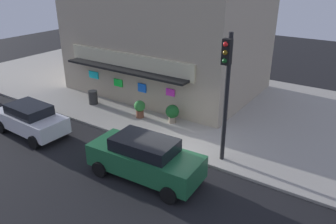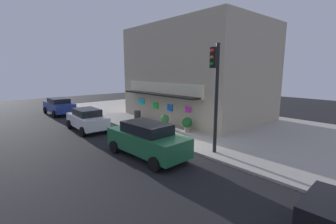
{
  "view_description": "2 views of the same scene",
  "coord_description": "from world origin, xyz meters",
  "px_view_note": "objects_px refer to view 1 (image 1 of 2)",
  "views": [
    {
      "loc": [
        6.76,
        -10.57,
        7.53
      ],
      "look_at": [
        -0.98,
        0.94,
        1.48
      ],
      "focal_mm": 35.35,
      "sensor_mm": 36.0,
      "label": 1
    },
    {
      "loc": [
        8.88,
        -8.4,
        4.15
      ],
      "look_at": [
        -2.3,
        1.28,
        1.54
      ],
      "focal_mm": 25.01,
      "sensor_mm": 36.0,
      "label": 2
    }
  ],
  "objects_px": {
    "traffic_light": "(226,83)",
    "potted_plant_by_doorway": "(172,112)",
    "potted_plant_by_window": "(140,108)",
    "parked_car_white": "(31,119)",
    "trash_can": "(93,97)",
    "parked_car_green": "(145,158)"
  },
  "relations": [
    {
      "from": "parked_car_white",
      "to": "trash_can",
      "type": "bearing_deg",
      "value": 92.49
    },
    {
      "from": "trash_can",
      "to": "parked_car_green",
      "type": "relative_size",
      "value": 0.17
    },
    {
      "from": "potted_plant_by_doorway",
      "to": "parked_car_white",
      "type": "bearing_deg",
      "value": -137.42
    },
    {
      "from": "potted_plant_by_doorway",
      "to": "potted_plant_by_window",
      "type": "distance_m",
      "value": 1.86
    },
    {
      "from": "potted_plant_by_doorway",
      "to": "parked_car_white",
      "type": "relative_size",
      "value": 0.25
    },
    {
      "from": "potted_plant_by_doorway",
      "to": "traffic_light",
      "type": "bearing_deg",
      "value": -27.53
    },
    {
      "from": "potted_plant_by_window",
      "to": "parked_car_white",
      "type": "bearing_deg",
      "value": -127.72
    },
    {
      "from": "traffic_light",
      "to": "potted_plant_by_doorway",
      "type": "height_order",
      "value": "traffic_light"
    },
    {
      "from": "trash_can",
      "to": "potted_plant_by_window",
      "type": "height_order",
      "value": "potted_plant_by_window"
    },
    {
      "from": "parked_car_white",
      "to": "parked_car_green",
      "type": "bearing_deg",
      "value": 1.34
    },
    {
      "from": "potted_plant_by_doorway",
      "to": "parked_car_green",
      "type": "relative_size",
      "value": 0.21
    },
    {
      "from": "traffic_light",
      "to": "potted_plant_by_window",
      "type": "height_order",
      "value": "traffic_light"
    },
    {
      "from": "traffic_light",
      "to": "trash_can",
      "type": "bearing_deg",
      "value": 170.56
    },
    {
      "from": "trash_can",
      "to": "parked_car_green",
      "type": "height_order",
      "value": "parked_car_green"
    },
    {
      "from": "traffic_light",
      "to": "trash_can",
      "type": "xyz_separation_m",
      "value": [
        -9.04,
        1.5,
        -2.99
      ]
    },
    {
      "from": "potted_plant_by_window",
      "to": "parked_car_white",
      "type": "distance_m",
      "value": 5.45
    },
    {
      "from": "potted_plant_by_doorway",
      "to": "potted_plant_by_window",
      "type": "xyz_separation_m",
      "value": [
        -1.81,
        -0.42,
        -0.02
      ]
    },
    {
      "from": "potted_plant_by_doorway",
      "to": "parked_car_green",
      "type": "height_order",
      "value": "parked_car_green"
    },
    {
      "from": "potted_plant_by_doorway",
      "to": "trash_can",
      "type": "bearing_deg",
      "value": -175.42
    },
    {
      "from": "potted_plant_by_doorway",
      "to": "parked_car_white",
      "type": "xyz_separation_m",
      "value": [
        -5.15,
        -4.73,
        0.12
      ]
    },
    {
      "from": "trash_can",
      "to": "potted_plant_by_doorway",
      "type": "distance_m",
      "value": 5.35
    },
    {
      "from": "potted_plant_by_doorway",
      "to": "parked_car_white",
      "type": "distance_m",
      "value": 6.99
    }
  ]
}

